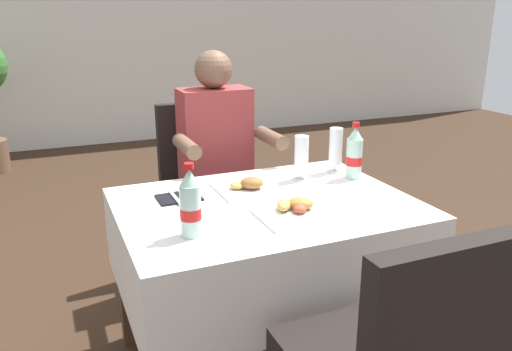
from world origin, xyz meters
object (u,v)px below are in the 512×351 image
at_px(seated_diner_far, 219,160).
at_px(napkin_cutlery_set, 179,197).
at_px(cola_bottle_secondary, 354,154).
at_px(beer_glass_middle, 301,158).
at_px(chair_far_diner_seat, 205,183).
at_px(beer_glass_left, 336,149).
at_px(plate_near_camera, 294,210).
at_px(plate_far_diner, 248,186).
at_px(cola_bottle_primary, 190,205).
at_px(main_dining_table, 266,242).

bearing_deg(seated_diner_far, napkin_cutlery_set, -123.46).
bearing_deg(cola_bottle_secondary, napkin_cutlery_set, 177.10).
bearing_deg(cola_bottle_secondary, beer_glass_middle, 163.14).
bearing_deg(napkin_cutlery_set, cola_bottle_secondary, -2.90).
xyz_separation_m(chair_far_diner_seat, beer_glass_left, (0.46, -0.57, 0.28)).
relative_size(plate_near_camera, napkin_cutlery_set, 1.30).
relative_size(plate_far_diner, cola_bottle_secondary, 1.00).
xyz_separation_m(seated_diner_far, beer_glass_left, (0.41, -0.46, 0.13)).
relative_size(seated_diner_far, plate_far_diner, 4.97).
relative_size(plate_far_diner, beer_glass_middle, 1.28).
bearing_deg(beer_glass_left, plate_far_diner, -169.96).
bearing_deg(cola_bottle_primary, seated_diner_far, 65.71).
xyz_separation_m(chair_far_diner_seat, napkin_cutlery_set, (-0.30, -0.64, 0.18)).
relative_size(main_dining_table, napkin_cutlery_set, 5.97).
height_order(beer_glass_left, cola_bottle_secondary, cola_bottle_secondary).
bearing_deg(beer_glass_middle, beer_glass_left, 12.15).
relative_size(chair_far_diner_seat, cola_bottle_primary, 3.87).
bearing_deg(plate_near_camera, cola_bottle_primary, -175.15).
bearing_deg(cola_bottle_primary, beer_glass_left, 28.13).
distance_m(cola_bottle_primary, napkin_cutlery_set, 0.38).
bearing_deg(beer_glass_middle, napkin_cutlery_set, -177.05).
relative_size(plate_far_diner, napkin_cutlery_set, 1.33).
bearing_deg(main_dining_table, beer_glass_left, 27.96).
xyz_separation_m(seated_diner_far, plate_far_diner, (-0.06, -0.54, 0.03)).
height_order(plate_near_camera, beer_glass_left, beer_glass_left).
bearing_deg(chair_far_diner_seat, napkin_cutlery_set, -115.33).
distance_m(beer_glass_middle, cola_bottle_secondary, 0.24).
height_order(chair_far_diner_seat, beer_glass_middle, chair_far_diner_seat).
relative_size(cola_bottle_secondary, napkin_cutlery_set, 1.33).
xyz_separation_m(beer_glass_middle, cola_bottle_secondary, (0.23, -0.07, 0.01)).
relative_size(main_dining_table, beer_glass_middle, 5.74).
distance_m(beer_glass_middle, cola_bottle_primary, 0.73).
xyz_separation_m(beer_glass_left, cola_bottle_primary, (-0.81, -0.43, -0.00)).
distance_m(seated_diner_far, napkin_cutlery_set, 0.64).
height_order(plate_far_diner, beer_glass_left, beer_glass_left).
height_order(main_dining_table, chair_far_diner_seat, chair_far_diner_seat).
bearing_deg(cola_bottle_primary, napkin_cutlery_set, 81.78).
relative_size(plate_near_camera, beer_glass_left, 1.19).
bearing_deg(beer_glass_left, main_dining_table, -152.04).
height_order(beer_glass_left, napkin_cutlery_set, beer_glass_left).
bearing_deg(beer_glass_left, cola_bottle_primary, -151.87).
bearing_deg(cola_bottle_secondary, cola_bottle_primary, -158.99).
relative_size(beer_glass_middle, napkin_cutlery_set, 1.04).
bearing_deg(chair_far_diner_seat, main_dining_table, -90.00).
bearing_deg(chair_far_diner_seat, beer_glass_middle, -67.10).
height_order(plate_far_diner, napkin_cutlery_set, plate_far_diner).
xyz_separation_m(beer_glass_middle, napkin_cutlery_set, (-0.56, -0.03, -0.10)).
xyz_separation_m(plate_near_camera, napkin_cutlery_set, (-0.34, 0.33, -0.01)).
distance_m(beer_glass_left, cola_bottle_secondary, 0.12).
xyz_separation_m(seated_diner_far, plate_near_camera, (-0.01, -0.86, 0.03)).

